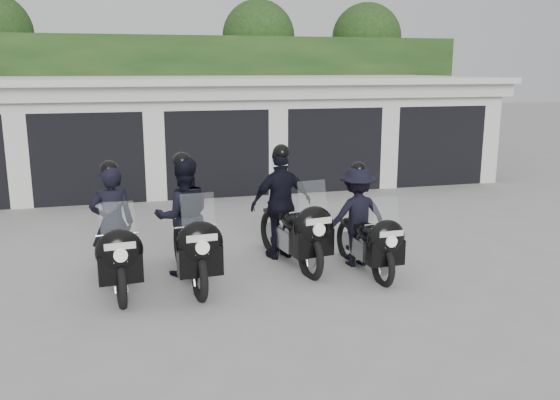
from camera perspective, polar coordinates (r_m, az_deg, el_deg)
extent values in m
plane|color=gray|center=(9.97, -0.92, -6.22)|extent=(80.00, 80.00, 0.00)
cube|color=silver|center=(17.90, -7.53, 6.67)|extent=(16.00, 6.00, 2.80)
cube|color=silver|center=(17.62, -7.59, 11.39)|extent=(16.40, 6.80, 0.16)
cube|color=silver|center=(14.60, -5.99, 10.30)|extent=(16.40, 0.12, 0.40)
cube|color=black|center=(15.14, -5.91, 0.73)|extent=(16.00, 0.06, 0.24)
cube|color=silver|center=(15.12, -23.87, 4.62)|extent=(0.50, 0.50, 2.80)
cube|color=black|center=(16.03, -17.73, 4.41)|extent=(2.60, 2.60, 2.20)
cube|color=silver|center=(14.86, -18.28, 9.21)|extent=(2.60, 0.50, 0.60)
cube|color=silver|center=(14.94, -12.03, 5.34)|extent=(0.50, 0.50, 2.80)
cube|color=black|center=(16.17, -6.67, 4.99)|extent=(2.60, 2.60, 2.20)
cube|color=silver|center=(15.01, -6.22, 9.79)|extent=(2.60, 0.50, 0.60)
cube|color=silver|center=(15.41, -0.39, 5.82)|extent=(0.50, 0.50, 2.80)
cube|color=black|center=(16.88, 3.84, 5.37)|extent=(2.60, 2.60, 2.20)
cube|color=silver|center=(15.77, 5.15, 9.94)|extent=(2.60, 0.50, 0.60)
cube|color=silver|center=(16.45, 10.19, 6.06)|extent=(0.50, 0.50, 2.80)
cube|color=black|center=(18.10, 13.23, 5.55)|extent=(2.60, 2.60, 2.20)
cube|color=silver|center=(17.08, 15.13, 9.76)|extent=(2.60, 0.50, 0.60)
cube|color=silver|center=(17.97, 19.24, 6.10)|extent=(0.50, 0.50, 2.80)
cube|color=#173312|center=(21.81, -8.97, 9.64)|extent=(20.00, 2.00, 4.30)
cylinder|color=black|center=(23.60, -25.36, 7.59)|extent=(0.24, 0.24, 3.30)
sphere|color=#173312|center=(23.79, -2.09, 15.44)|extent=(2.80, 2.80, 2.80)
cylinder|color=black|center=(23.81, -2.04, 8.82)|extent=(0.24, 0.24, 3.30)
sphere|color=#173312|center=(25.17, 8.32, 15.17)|extent=(2.80, 2.80, 2.80)
cylinder|color=black|center=(25.19, 8.12, 8.91)|extent=(0.24, 0.24, 3.30)
torus|color=black|center=(8.54, -15.07, -7.72)|extent=(0.18, 0.75, 0.75)
torus|color=black|center=(9.93, -15.81, -4.88)|extent=(0.18, 0.75, 0.75)
cube|color=#9E9EA3|center=(9.23, -15.51, -5.73)|extent=(0.31, 0.58, 0.33)
cube|color=black|center=(9.26, -15.44, -6.73)|extent=(0.20, 1.33, 0.06)
ellipsoid|color=black|center=(8.96, -15.55, -3.95)|extent=(0.38, 0.62, 0.29)
cube|color=black|center=(9.38, -15.77, -3.10)|extent=(0.31, 0.58, 0.10)
ellipsoid|color=black|center=(8.31, -15.21, -4.79)|extent=(0.67, 0.39, 0.61)
cube|color=black|center=(8.38, -15.11, -6.33)|extent=(0.61, 0.28, 0.41)
cube|color=#B2BFC6|center=(8.23, -15.39, -2.01)|extent=(0.46, 0.16, 0.52)
cylinder|color=silver|center=(8.45, -15.40, -3.20)|extent=(0.57, 0.08, 0.03)
cube|color=silver|center=(8.10, -15.15, -4.32)|extent=(0.41, 0.05, 0.09)
cube|color=silver|center=(8.19, -15.10, -5.49)|extent=(0.18, 0.03, 0.10)
imported|color=black|center=(9.36, -15.83, -2.24)|extent=(0.69, 0.48, 1.80)
sphere|color=black|center=(9.19, -16.14, 2.84)|extent=(0.28, 0.28, 0.28)
torus|color=black|center=(8.55, -7.77, -7.25)|extent=(0.18, 0.79, 0.78)
torus|color=black|center=(9.99, -9.57, -4.37)|extent=(0.18, 0.79, 0.78)
cube|color=#9E9EA3|center=(9.26, -8.78, -5.22)|extent=(0.32, 0.61, 0.34)
cube|color=black|center=(9.30, -8.72, -6.26)|extent=(0.20, 1.39, 0.06)
ellipsoid|color=black|center=(8.99, -8.64, -3.35)|extent=(0.39, 0.64, 0.31)
cube|color=black|center=(9.42, -9.18, -2.50)|extent=(0.32, 0.61, 0.11)
ellipsoid|color=black|center=(8.32, -7.75, -4.18)|extent=(0.70, 0.41, 0.64)
cube|color=black|center=(8.39, -7.70, -5.79)|extent=(0.64, 0.28, 0.43)
cube|color=#B2BFC6|center=(8.23, -7.88, -1.27)|extent=(0.48, 0.16, 0.55)
cylinder|color=silver|center=(8.46, -8.08, -2.53)|extent=(0.60, 0.08, 0.03)
cube|color=silver|center=(8.11, -7.51, -3.66)|extent=(0.43, 0.05, 0.10)
cube|color=silver|center=(8.19, -7.52, -4.90)|extent=(0.19, 0.03, 0.11)
imported|color=black|center=(9.40, -9.23, -1.60)|extent=(0.97, 0.78, 1.88)
sphere|color=black|center=(9.23, -9.42, 3.70)|extent=(0.29, 0.29, 0.29)
torus|color=black|center=(9.31, 2.93, -5.46)|extent=(0.25, 0.79, 0.79)
torus|color=black|center=(10.65, -0.89, -3.11)|extent=(0.25, 0.79, 0.79)
cube|color=#9E9EA3|center=(9.97, 0.84, -3.76)|extent=(0.37, 0.63, 0.34)
cube|color=black|center=(10.00, 0.89, -4.74)|extent=(0.32, 1.39, 0.06)
ellipsoid|color=black|center=(9.72, 1.31, -1.96)|extent=(0.45, 0.67, 0.31)
cube|color=black|center=(10.12, 0.17, -1.25)|extent=(0.37, 0.63, 0.11)
ellipsoid|color=black|center=(9.10, 3.21, -2.58)|extent=(0.73, 0.46, 0.65)
cube|color=black|center=(9.16, 3.19, -4.07)|extent=(0.65, 0.34, 0.43)
cube|color=#B2BFC6|center=(9.02, 3.15, 0.11)|extent=(0.49, 0.20, 0.55)
cylinder|color=silver|center=(9.23, 2.61, -1.10)|extent=(0.60, 0.13, 0.03)
cube|color=silver|center=(8.91, 3.77, -2.06)|extent=(0.43, 0.09, 0.10)
cube|color=silver|center=(8.98, 3.65, -3.20)|extent=(0.19, 0.05, 0.11)
imported|color=black|center=(10.10, 0.12, -0.40)|extent=(1.20, 0.80, 1.89)
sphere|color=black|center=(9.94, 0.13, 4.57)|extent=(0.29, 0.29, 0.29)
torus|color=black|center=(9.16, 9.86, -6.22)|extent=(0.14, 0.70, 0.69)
torus|color=black|center=(10.33, 6.40, -3.92)|extent=(0.14, 0.70, 0.69)
cube|color=#9E9EA3|center=(9.73, 7.98, -4.60)|extent=(0.27, 0.53, 0.30)
cube|color=black|center=(9.76, 8.01, -5.48)|extent=(0.13, 1.24, 0.06)
ellipsoid|color=black|center=(9.50, 8.46, -3.01)|extent=(0.33, 0.56, 0.27)
cube|color=black|center=(9.85, 7.43, -2.30)|extent=(0.27, 0.53, 0.09)
ellipsoid|color=black|center=(8.96, 10.18, -3.66)|extent=(0.61, 0.34, 0.57)
cube|color=black|center=(9.02, 10.13, -4.99)|extent=(0.56, 0.23, 0.38)
cube|color=#B2BFC6|center=(8.89, 10.19, -1.26)|extent=(0.42, 0.13, 0.48)
cylinder|color=silver|center=(9.08, 9.67, -2.31)|extent=(0.53, 0.05, 0.03)
cube|color=silver|center=(8.79, 10.70, -3.22)|extent=(0.38, 0.03, 0.09)
cube|color=silver|center=(8.86, 10.57, -4.24)|extent=(0.17, 0.02, 0.09)
imported|color=black|center=(9.84, 7.41, -1.54)|extent=(1.10, 0.60, 1.67)
sphere|color=black|center=(9.68, 7.54, 2.95)|extent=(0.26, 0.26, 0.26)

